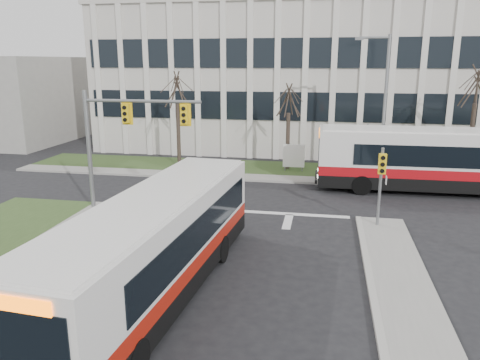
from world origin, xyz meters
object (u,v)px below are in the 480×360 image
(streetlight, at_px, (382,101))
(directory_sign, at_px, (294,156))
(bus_main, at_px, (156,249))
(bus_cross, at_px, (437,162))

(streetlight, distance_m, directory_sign, 6.96)
(bus_main, distance_m, bus_cross, 19.25)
(directory_sign, bearing_deg, bus_cross, -21.98)
(directory_sign, height_order, bus_cross, bus_cross)
(bus_cross, bearing_deg, bus_main, -38.53)
(bus_cross, bearing_deg, directory_sign, -112.68)
(streetlight, height_order, directory_sign, streetlight)
(streetlight, xyz_separation_m, bus_cross, (3.14, -2.20, -3.36))
(bus_main, relative_size, bus_cross, 0.92)
(bus_main, bearing_deg, directory_sign, 84.85)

